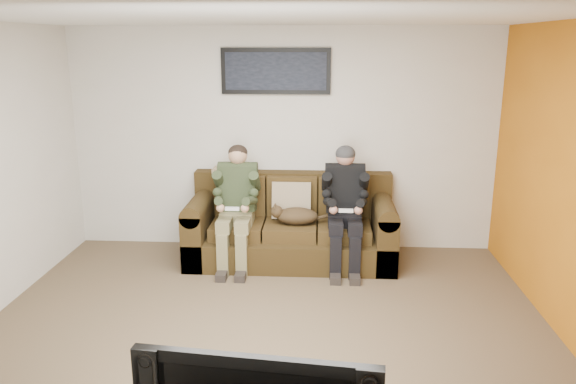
# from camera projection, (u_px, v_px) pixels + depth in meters

# --- Properties ---
(floor) EXTENTS (5.00, 5.00, 0.00)m
(floor) POSITION_uv_depth(u_px,v_px,m) (265.00, 336.00, 4.77)
(floor) COLOR brown
(floor) RESTS_ON ground
(ceiling) EXTENTS (5.00, 5.00, 0.00)m
(ceiling) POSITION_uv_depth(u_px,v_px,m) (261.00, 16.00, 4.10)
(ceiling) COLOR silver
(ceiling) RESTS_ON ground
(wall_back) EXTENTS (5.00, 0.00, 5.00)m
(wall_back) POSITION_uv_depth(u_px,v_px,m) (283.00, 140.00, 6.60)
(wall_back) COLOR beige
(wall_back) RESTS_ON ground
(wall_front) EXTENTS (5.00, 0.00, 5.00)m
(wall_front) POSITION_uv_depth(u_px,v_px,m) (206.00, 327.00, 2.26)
(wall_front) COLOR beige
(wall_front) RESTS_ON ground
(sofa) EXTENTS (2.31, 1.00, 0.95)m
(sofa) POSITION_uv_depth(u_px,v_px,m) (291.00, 228.00, 6.44)
(sofa) COLOR #352610
(sofa) RESTS_ON ground
(throw_pillow) EXTENTS (0.44, 0.21, 0.44)m
(throw_pillow) POSITION_uv_depth(u_px,v_px,m) (292.00, 200.00, 6.40)
(throw_pillow) COLOR #947F61
(throw_pillow) RESTS_ON sofa
(throw_blanket) EXTENTS (0.47, 0.23, 0.08)m
(throw_blanket) POSITION_uv_depth(u_px,v_px,m) (233.00, 171.00, 6.61)
(throw_blanket) COLOR #C2B18F
(throw_blanket) RESTS_ON sofa
(person_left) EXTENTS (0.51, 0.87, 1.32)m
(person_left) POSITION_uv_depth(u_px,v_px,m) (236.00, 199.00, 6.18)
(person_left) COLOR olive
(person_left) RESTS_ON sofa
(person_right) EXTENTS (0.51, 0.86, 1.33)m
(person_right) POSITION_uv_depth(u_px,v_px,m) (345.00, 200.00, 6.11)
(person_right) COLOR black
(person_right) RESTS_ON sofa
(cat) EXTENTS (0.66, 0.26, 0.24)m
(cat) POSITION_uv_depth(u_px,v_px,m) (295.00, 216.00, 6.20)
(cat) COLOR #4F391F
(cat) RESTS_ON sofa
(framed_poster) EXTENTS (1.25, 0.05, 0.52)m
(framed_poster) POSITION_uv_depth(u_px,v_px,m) (276.00, 71.00, 6.37)
(framed_poster) COLOR black
(framed_poster) RESTS_ON wall_back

